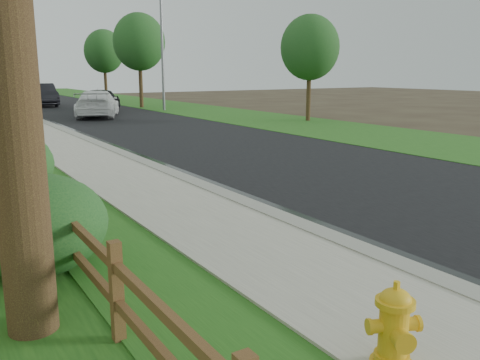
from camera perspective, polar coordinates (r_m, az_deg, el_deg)
road at (r=38.23m, az=-17.47°, el=7.54°), size 8.00×90.00×0.02m
curb at (r=37.39m, az=-23.74°, el=7.06°), size 0.40×90.00×0.12m
wet_gutter at (r=37.44m, az=-23.20°, el=7.05°), size 0.50×90.00×0.00m
verge_far at (r=40.53m, az=-7.92°, el=8.23°), size 6.00×90.00×0.04m
ranch_fence at (r=8.68m, az=-21.32°, el=-2.85°), size 0.12×16.92×1.10m
fire_hydrant at (r=4.92m, az=16.88°, el=-15.74°), size 0.55×0.45×0.84m
white_suv at (r=31.73m, az=-15.72°, el=8.25°), size 4.13×5.86×1.57m
dark_car_mid at (r=37.14m, az=-15.59°, el=8.74°), size 1.90×4.54×1.53m
dark_car_far at (r=42.94m, az=-21.33°, el=8.90°), size 2.20×5.39×1.74m
streetlight at (r=35.89m, az=-8.99°, el=15.63°), size 2.01×0.68×8.80m
boulder at (r=7.71m, az=-21.84°, el=-6.89°), size 1.24×1.10×0.68m
shrub_c at (r=7.49m, az=-21.86°, el=-4.66°), size 2.18×2.18×1.38m
tree_near_right at (r=28.34m, az=7.85°, el=14.51°), size 3.16×3.16×5.69m
tree_mid_right at (r=39.23m, az=-11.26°, el=14.96°), size 3.80×3.80×6.89m
tree_far_right at (r=46.94m, az=-15.03°, el=13.78°), size 3.39×3.39×6.25m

